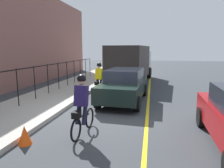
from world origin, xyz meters
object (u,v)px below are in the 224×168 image
at_px(cyclist_follow, 82,105).
at_px(box_truck_background, 131,62).
at_px(traffic_cone_near, 25,135).
at_px(parked_sedan_rear, 124,85).
at_px(cyclist_lead, 99,79).

relative_size(cyclist_follow, box_truck_background, 0.26).
bearing_deg(box_truck_background, traffic_cone_near, 178.05).
height_order(cyclist_follow, parked_sedan_rear, cyclist_follow).
height_order(box_truck_background, traffic_cone_near, box_truck_background).
relative_size(cyclist_follow, traffic_cone_near, 3.47).
bearing_deg(cyclist_follow, traffic_cone_near, 127.62).
xyz_separation_m(cyclist_lead, traffic_cone_near, (-6.09, 0.47, -0.65)).
xyz_separation_m(parked_sedan_rear, traffic_cone_near, (-5.15, 1.99, -0.56)).
bearing_deg(parked_sedan_rear, cyclist_follow, -5.45).
bearing_deg(traffic_cone_near, parked_sedan_rear, -21.13).
height_order(cyclist_lead, parked_sedan_rear, cyclist_lead).
xyz_separation_m(box_truck_background, traffic_cone_near, (-11.23, 1.69, -1.29)).
xyz_separation_m(cyclist_lead, cyclist_follow, (-5.21, -0.84, 0.00)).
bearing_deg(parked_sedan_rear, box_truck_background, -173.57).
bearing_deg(parked_sedan_rear, traffic_cone_near, -17.52).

